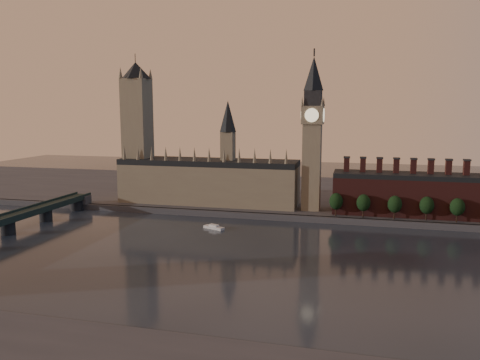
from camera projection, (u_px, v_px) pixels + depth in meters
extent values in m
plane|color=black|center=(265.00, 265.00, 217.03)|extent=(900.00, 900.00, 0.00)
cube|color=#444449|center=(292.00, 218.00, 303.05)|extent=(900.00, 4.00, 4.00)
cube|color=#444449|center=(307.00, 194.00, 389.37)|extent=(900.00, 180.00, 4.00)
cube|color=#796F56|center=(208.00, 184.00, 340.40)|extent=(130.00, 30.00, 28.00)
cube|color=black|center=(208.00, 162.00, 338.05)|extent=(130.00, 30.00, 4.00)
cube|color=#796F56|center=(228.00, 149.00, 332.95)|extent=(9.00, 9.00, 24.00)
cone|color=black|center=(228.00, 116.00, 329.57)|extent=(12.00, 12.00, 22.00)
cone|color=#796F56|center=(124.00, 152.00, 337.87)|extent=(2.60, 2.60, 10.00)
cone|color=#796F56|center=(138.00, 153.00, 335.28)|extent=(2.60, 2.60, 10.00)
cone|color=#796F56|center=(152.00, 153.00, 332.68)|extent=(2.60, 2.60, 10.00)
cone|color=#796F56|center=(166.00, 153.00, 330.08)|extent=(2.60, 2.60, 10.00)
cone|color=#796F56|center=(180.00, 154.00, 327.49)|extent=(2.60, 2.60, 10.00)
cone|color=#796F56|center=(194.00, 154.00, 324.89)|extent=(2.60, 2.60, 10.00)
cone|color=#796F56|center=(209.00, 154.00, 322.30)|extent=(2.60, 2.60, 10.00)
cone|color=#796F56|center=(224.00, 155.00, 319.70)|extent=(2.60, 2.60, 10.00)
cone|color=#796F56|center=(239.00, 155.00, 317.10)|extent=(2.60, 2.60, 10.00)
cone|color=#796F56|center=(255.00, 156.00, 314.51)|extent=(2.60, 2.60, 10.00)
cone|color=#796F56|center=(270.00, 156.00, 311.91)|extent=(2.60, 2.60, 10.00)
cone|color=#796F56|center=(286.00, 156.00, 309.32)|extent=(2.60, 2.60, 10.00)
cube|color=#796F56|center=(138.00, 140.00, 349.15)|extent=(18.00, 18.00, 90.00)
cone|color=black|center=(136.00, 71.00, 341.65)|extent=(24.00, 24.00, 12.00)
cylinder|color=#232326|center=(135.00, 62.00, 340.77)|extent=(0.50, 0.50, 12.00)
cone|color=#796F56|center=(120.00, 73.00, 336.21)|extent=(3.00, 3.00, 8.00)
cone|color=#796F56|center=(141.00, 72.00, 332.34)|extent=(3.00, 3.00, 8.00)
cone|color=#796F56|center=(131.00, 74.00, 351.55)|extent=(3.00, 3.00, 8.00)
cone|color=#796F56|center=(150.00, 74.00, 347.68)|extent=(3.00, 3.00, 8.00)
cube|color=#796F56|center=(312.00, 167.00, 315.25)|extent=(12.00, 12.00, 58.00)
cube|color=#796F56|center=(313.00, 115.00, 310.11)|extent=(14.00, 14.00, 12.00)
cube|color=#232326|center=(313.00, 98.00, 308.49)|extent=(11.00, 11.00, 10.00)
cone|color=black|center=(314.00, 74.00, 306.13)|extent=(13.00, 13.00, 22.00)
cylinder|color=#232326|center=(314.00, 52.00, 304.15)|extent=(1.00, 1.00, 5.00)
cylinder|color=beige|center=(312.00, 115.00, 303.20)|extent=(9.00, 0.50, 9.00)
cylinder|color=beige|center=(314.00, 115.00, 317.01)|extent=(9.00, 0.50, 9.00)
cylinder|color=beige|center=(302.00, 115.00, 311.85)|extent=(0.50, 9.00, 9.00)
cylinder|color=beige|center=(324.00, 115.00, 308.36)|extent=(0.50, 9.00, 9.00)
cone|color=#796F56|center=(302.00, 101.00, 304.12)|extent=(2.00, 2.00, 6.00)
cone|color=#796F56|center=(322.00, 101.00, 300.98)|extent=(2.00, 2.00, 6.00)
cone|color=#796F56|center=(304.00, 102.00, 316.59)|extent=(2.00, 2.00, 6.00)
cone|color=#796F56|center=(324.00, 102.00, 313.44)|extent=(2.00, 2.00, 6.00)
cube|color=#4B1E1C|center=(420.00, 197.00, 300.82)|extent=(110.00, 25.00, 24.00)
cube|color=black|center=(422.00, 176.00, 298.83)|extent=(110.00, 25.00, 3.00)
cube|color=#4B1E1C|center=(347.00, 165.00, 309.32)|extent=(3.50, 3.50, 9.00)
cube|color=#232326|center=(347.00, 157.00, 308.59)|extent=(4.20, 4.20, 1.00)
cube|color=#4B1E1C|center=(363.00, 165.00, 306.79)|extent=(3.50, 3.50, 9.00)
cube|color=#232326|center=(363.00, 158.00, 306.06)|extent=(4.20, 4.20, 1.00)
cube|color=#4B1E1C|center=(379.00, 166.00, 304.27)|extent=(3.50, 3.50, 9.00)
cube|color=#232326|center=(380.00, 158.00, 303.53)|extent=(4.20, 4.20, 1.00)
cube|color=#4B1E1C|center=(396.00, 166.00, 301.74)|extent=(3.50, 3.50, 9.00)
cube|color=#232326|center=(397.00, 158.00, 301.00)|extent=(4.20, 4.20, 1.00)
cube|color=#4B1E1C|center=(413.00, 167.00, 299.21)|extent=(3.50, 3.50, 9.00)
cube|color=#232326|center=(414.00, 159.00, 298.48)|extent=(4.20, 4.20, 1.00)
cube|color=#4B1E1C|center=(431.00, 167.00, 296.68)|extent=(3.50, 3.50, 9.00)
cube|color=#232326|center=(431.00, 159.00, 295.95)|extent=(4.20, 4.20, 1.00)
cube|color=#4B1E1C|center=(449.00, 167.00, 294.16)|extent=(3.50, 3.50, 9.00)
cube|color=#232326|center=(449.00, 160.00, 293.42)|extent=(4.20, 4.20, 1.00)
cube|color=#4B1E1C|center=(467.00, 168.00, 291.63)|extent=(3.50, 3.50, 9.00)
cube|color=#232326|center=(467.00, 160.00, 290.89)|extent=(4.20, 4.20, 1.00)
cylinder|color=black|center=(336.00, 211.00, 299.93)|extent=(0.80, 0.80, 6.00)
ellipsoid|color=black|center=(336.00, 201.00, 298.98)|extent=(8.60, 8.60, 10.75)
cylinder|color=black|center=(363.00, 213.00, 295.46)|extent=(0.80, 0.80, 6.00)
ellipsoid|color=black|center=(363.00, 203.00, 294.51)|extent=(8.60, 8.60, 10.75)
cylinder|color=black|center=(394.00, 214.00, 290.66)|extent=(0.80, 0.80, 6.00)
ellipsoid|color=black|center=(395.00, 204.00, 289.71)|extent=(8.60, 8.60, 10.75)
cylinder|color=black|center=(426.00, 216.00, 287.51)|extent=(0.80, 0.80, 6.00)
ellipsoid|color=black|center=(427.00, 205.00, 286.55)|extent=(8.60, 8.60, 10.75)
cylinder|color=black|center=(457.00, 218.00, 282.33)|extent=(0.80, 0.80, 6.00)
ellipsoid|color=black|center=(457.00, 207.00, 281.37)|extent=(8.60, 8.60, 10.75)
cube|color=#444449|center=(80.00, 199.00, 339.82)|extent=(14.00, 8.00, 6.00)
cylinder|color=#232326|center=(8.00, 228.00, 270.27)|extent=(8.00, 8.00, 7.75)
cylinder|color=#232326|center=(46.00, 215.00, 302.88)|extent=(8.00, 8.00, 7.75)
cylinder|color=#232326|center=(76.00, 205.00, 335.49)|extent=(8.00, 8.00, 7.75)
cube|color=silver|center=(214.00, 228.00, 283.04)|extent=(14.00, 8.75, 1.55)
cube|color=silver|center=(214.00, 225.00, 282.84)|extent=(6.47, 4.90, 1.16)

